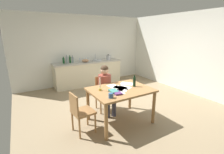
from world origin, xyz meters
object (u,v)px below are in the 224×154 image
Objects in this scene: coffee_mug at (111,96)px; wine_bottle_on_table at (134,82)px; chair_at_table at (104,92)px; book_magazine at (118,93)px; person_seated at (106,86)px; bottle_vinegar at (67,60)px; stovetop_kettle at (108,57)px; sink_unit at (97,60)px; book_cookery at (114,91)px; wine_glass_by_kettle at (85,58)px; mixing_bowl at (85,61)px; dining_table at (120,93)px; chair_side_empty at (80,111)px; bottle_wine_red at (70,60)px; wine_glass_back_right at (80,59)px; bottle_oil at (64,61)px; bottle_sauce at (73,60)px; candlestick at (100,87)px; wine_glass_near_sink at (88,58)px; wine_glass_back_left at (83,58)px.

wine_bottle_on_table is (0.79, 0.30, 0.07)m from coffee_mug.
book_magazine is (-0.17, -0.94, 0.31)m from chair_at_table.
bottle_vinegar is at bearing 96.82° from person_seated.
sink_unit is at bearing 179.53° from stovetop_kettle.
coffee_mug is at bearing -143.68° from book_magazine.
book_cookery is 3.19m from wine_glass_by_kettle.
mixing_bowl is (0.35, 2.10, 0.47)m from chair_at_table.
dining_table is 1.54× the size of chair_side_empty.
bottle_wine_red is 0.40m from wine_glass_back_right.
sink_unit is 1.49× the size of bottle_oil.
bottle_sauce is (0.30, 3.27, 0.19)m from coffee_mug.
bottle_vinegar is at bearing 88.12° from candlestick.
candlestick is at bearing 131.75° from book_magazine.
candlestick reaches higher than chair_at_table.
mixing_bowl is (0.52, 3.04, 0.16)m from book_magazine.
coffee_mug is (0.49, -0.35, 0.35)m from chair_side_empty.
candlestick reaches higher than wine_glass_back_right.
bottle_vinegar is 1.14× the size of bottle_sauce.
bottle_wine_red reaches higher than wine_glass_near_sink.
bottle_vinegar is at bearing 95.68° from book_cookery.
bottle_sauce reaches higher than coffee_mug.
coffee_mug reaches higher than chair_at_table.
dining_table is 3.03m from sink_unit.
mixing_bowl is (0.54, 2.91, 0.16)m from book_cookery.
sink_unit is (0.86, 2.17, 0.44)m from chair_at_table.
stovetop_kettle is at bearing 72.98° from book_magazine.
candlestick is 1.82× the size of wine_glass_near_sink.
chair_side_empty is 2.90× the size of bottle_vinegar.
bottle_sauce reaches higher than wine_bottle_on_table.
candlestick is 0.78× the size of sink_unit.
coffee_mug is 0.56× the size of stovetop_kettle.
wine_glass_near_sink is at bearing 0.00° from wine_glass_by_kettle.
wine_glass_near_sink is (1.41, 3.01, 0.54)m from chair_side_empty.
candlestick is 2.83m from bottle_vinegar.
wine_glass_by_kettle is at bearing 170.87° from stovetop_kettle.
bottle_wine_red is (-0.17, 2.38, 0.34)m from person_seated.
candlestick reaches higher than wine_glass_by_kettle.
wine_glass_by_kettle is (0.61, 3.25, 0.22)m from book_magazine.
wine_glass_back_left is (-0.05, 3.06, 0.12)m from wine_bottle_on_table.
wine_glass_back_left is (1.23, 3.01, 0.54)m from chair_side_empty.
book_magazine is 0.73× the size of mixing_bowl.
bottle_wine_red reaches higher than candlestick.
wine_bottle_on_table is (0.79, -0.15, 0.03)m from candlestick.
wine_glass_back_left is at bearing 90.89° from wine_bottle_on_table.
candlestick is 1.82× the size of wine_glass_by_kettle.
stovetop_kettle is 1.43× the size of wine_glass_by_kettle.
mixing_bowl is (0.44, -0.12, -0.05)m from bottle_sauce.
book_magazine is 0.13m from book_cookery.
bottle_sauce is (-0.49, 2.97, 0.12)m from wine_bottle_on_table.
mixing_bowl is 1.66× the size of wine_glass_back_right.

